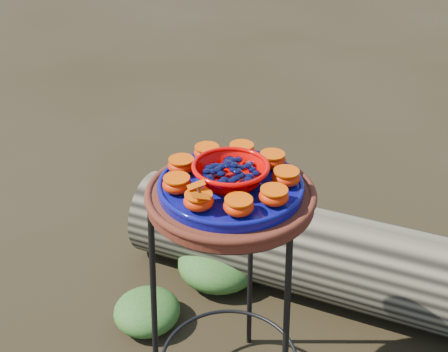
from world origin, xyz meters
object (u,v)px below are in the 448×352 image
(cobalt_plate, at_px, (231,187))
(driftwood_log, at_px, (364,265))
(plant_stand, at_px, (230,309))
(red_bowl, at_px, (231,174))
(terracotta_saucer, at_px, (231,197))

(cobalt_plate, distance_m, driftwood_log, 0.86)
(plant_stand, relative_size, cobalt_plate, 2.01)
(red_bowl, bearing_deg, driftwood_log, 58.68)
(red_bowl, bearing_deg, plant_stand, 0.00)
(cobalt_plate, distance_m, red_bowl, 0.04)
(plant_stand, distance_m, driftwood_log, 0.66)
(terracotta_saucer, xyz_separation_m, driftwood_log, (0.33, 0.54, -0.55))
(red_bowl, bearing_deg, cobalt_plate, 0.00)
(plant_stand, xyz_separation_m, driftwood_log, (0.33, 0.54, -0.19))
(plant_stand, relative_size, driftwood_log, 0.40)
(cobalt_plate, bearing_deg, driftwood_log, 58.68)
(driftwood_log, bearing_deg, terracotta_saucer, -121.32)
(red_bowl, height_order, driftwood_log, red_bowl)
(cobalt_plate, relative_size, driftwood_log, 0.20)
(plant_stand, xyz_separation_m, terracotta_saucer, (0.00, 0.00, 0.37))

